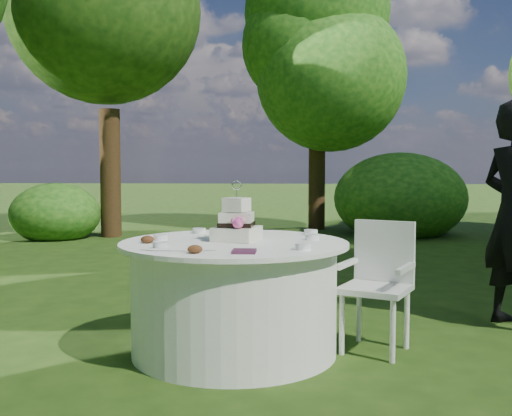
{
  "coord_description": "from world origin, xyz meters",
  "views": [
    {
      "loc": [
        0.45,
        -4.04,
        1.28
      ],
      "look_at": [
        0.15,
        0.0,
        1.0
      ],
      "focal_mm": 42.0,
      "sensor_mm": 36.0,
      "label": 1
    }
  ],
  "objects_px": {
    "table": "(234,296)",
    "cake": "(237,224)",
    "chair": "(379,276)",
    "napkins": "(244,251)"
  },
  "relations": [
    {
      "from": "cake",
      "to": "chair",
      "type": "relative_size",
      "value": 0.47
    },
    {
      "from": "napkins",
      "to": "chair",
      "type": "xyz_separation_m",
      "value": [
        0.88,
        0.68,
        -0.26
      ]
    },
    {
      "from": "napkins",
      "to": "cake",
      "type": "height_order",
      "value": "cake"
    },
    {
      "from": "table",
      "to": "cake",
      "type": "xyz_separation_m",
      "value": [
        0.01,
        0.04,
        0.5
      ]
    },
    {
      "from": "cake",
      "to": "chair",
      "type": "xyz_separation_m",
      "value": [
        0.99,
        0.12,
        -0.36
      ]
    },
    {
      "from": "napkins",
      "to": "cake",
      "type": "xyz_separation_m",
      "value": [
        -0.1,
        0.57,
        0.1
      ]
    },
    {
      "from": "napkins",
      "to": "table",
      "type": "height_order",
      "value": "napkins"
    },
    {
      "from": "cake",
      "to": "chair",
      "type": "bearing_deg",
      "value": 6.7
    },
    {
      "from": "chair",
      "to": "cake",
      "type": "bearing_deg",
      "value": -173.3
    },
    {
      "from": "napkins",
      "to": "table",
      "type": "bearing_deg",
      "value": 102.59
    }
  ]
}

